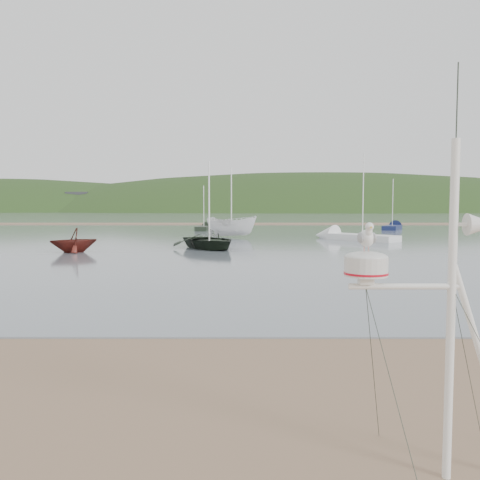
{
  "coord_description": "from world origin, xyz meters",
  "views": [
    {
      "loc": [
        2.78,
        -7.14,
        2.99
      ],
      "look_at": [
        2.78,
        1.0,
        2.42
      ],
      "focal_mm": 38.0,
      "sensor_mm": 36.0,
      "label": 1
    }
  ],
  "objects_px": {
    "mast_rig": "(446,383)",
    "sailboat_blue_far": "(394,227)",
    "boat_dark": "(209,210)",
    "boat_white": "(231,209)",
    "sailboat_white_near": "(340,236)",
    "sailboat_dark_mid": "(206,228)",
    "boat_red": "(73,229)"
  },
  "relations": [
    {
      "from": "sailboat_blue_far",
      "to": "sailboat_dark_mid",
      "type": "height_order",
      "value": "sailboat_blue_far"
    },
    {
      "from": "mast_rig",
      "to": "sailboat_white_near",
      "type": "bearing_deg",
      "value": 80.48
    },
    {
      "from": "sailboat_blue_far",
      "to": "sailboat_white_near",
      "type": "bearing_deg",
      "value": -119.23
    },
    {
      "from": "boat_dark",
      "to": "boat_red",
      "type": "relative_size",
      "value": 1.83
    },
    {
      "from": "boat_white",
      "to": "sailboat_dark_mid",
      "type": "bearing_deg",
      "value": 40.33
    },
    {
      "from": "sailboat_dark_mid",
      "to": "sailboat_white_near",
      "type": "bearing_deg",
      "value": -51.75
    },
    {
      "from": "boat_dark",
      "to": "sailboat_dark_mid",
      "type": "relative_size",
      "value": 0.93
    },
    {
      "from": "mast_rig",
      "to": "boat_red",
      "type": "distance_m",
      "value": 28.87
    },
    {
      "from": "sailboat_white_near",
      "to": "sailboat_blue_far",
      "type": "bearing_deg",
      "value": 60.77
    },
    {
      "from": "boat_white",
      "to": "sailboat_blue_far",
      "type": "height_order",
      "value": "sailboat_blue_far"
    },
    {
      "from": "boat_dark",
      "to": "sailboat_white_near",
      "type": "relative_size",
      "value": 0.66
    },
    {
      "from": "boat_dark",
      "to": "sailboat_white_near",
      "type": "xyz_separation_m",
      "value": [
        10.62,
        9.61,
        -2.35
      ]
    },
    {
      "from": "sailboat_dark_mid",
      "to": "sailboat_white_near",
      "type": "xyz_separation_m",
      "value": [
        12.58,
        -15.95,
        -0.0
      ]
    },
    {
      "from": "boat_white",
      "to": "sailboat_white_near",
      "type": "xyz_separation_m",
      "value": [
        9.36,
        -2.67,
        -2.27
      ]
    },
    {
      "from": "sailboat_blue_far",
      "to": "sailboat_white_near",
      "type": "xyz_separation_m",
      "value": [
        -10.11,
        -18.08,
        -0.0
      ]
    },
    {
      "from": "boat_white",
      "to": "mast_rig",
      "type": "bearing_deg",
      "value": -149.04
    },
    {
      "from": "sailboat_dark_mid",
      "to": "sailboat_white_near",
      "type": "height_order",
      "value": "sailboat_white_near"
    },
    {
      "from": "boat_dark",
      "to": "boat_white",
      "type": "bearing_deg",
      "value": 51.96
    },
    {
      "from": "boat_dark",
      "to": "sailboat_blue_far",
      "type": "height_order",
      "value": "sailboat_blue_far"
    },
    {
      "from": "mast_rig",
      "to": "sailboat_white_near",
      "type": "height_order",
      "value": "sailboat_white_near"
    },
    {
      "from": "boat_dark",
      "to": "boat_white",
      "type": "relative_size",
      "value": 1.03
    },
    {
      "from": "mast_rig",
      "to": "sailboat_blue_far",
      "type": "height_order",
      "value": "sailboat_blue_far"
    },
    {
      "from": "mast_rig",
      "to": "sailboat_dark_mid",
      "type": "relative_size",
      "value": 0.8
    },
    {
      "from": "mast_rig",
      "to": "boat_red",
      "type": "bearing_deg",
      "value": 115.72
    },
    {
      "from": "mast_rig",
      "to": "boat_dark",
      "type": "xyz_separation_m",
      "value": [
        -4.26,
        28.31,
        1.57
      ]
    },
    {
      "from": "mast_rig",
      "to": "sailboat_blue_far",
      "type": "xyz_separation_m",
      "value": [
        16.47,
        56.0,
        -0.78
      ]
    },
    {
      "from": "sailboat_white_near",
      "to": "sailboat_dark_mid",
      "type": "bearing_deg",
      "value": 128.25
    },
    {
      "from": "sailboat_white_near",
      "to": "boat_white",
      "type": "bearing_deg",
      "value": 164.07
    },
    {
      "from": "mast_rig",
      "to": "boat_dark",
      "type": "distance_m",
      "value": 28.68
    },
    {
      "from": "boat_dark",
      "to": "boat_red",
      "type": "bearing_deg",
      "value": 163.42
    },
    {
      "from": "sailboat_blue_far",
      "to": "sailboat_dark_mid",
      "type": "bearing_deg",
      "value": -174.65
    },
    {
      "from": "boat_red",
      "to": "sailboat_white_near",
      "type": "bearing_deg",
      "value": 89.34
    }
  ]
}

